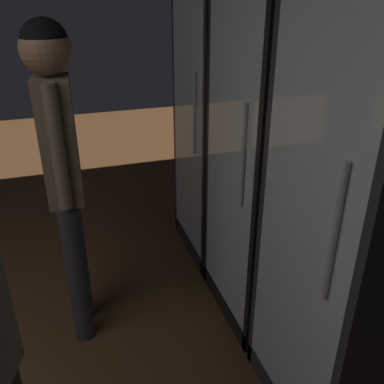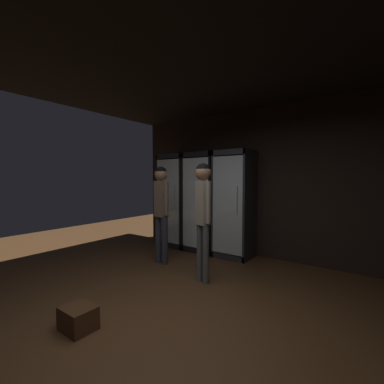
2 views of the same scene
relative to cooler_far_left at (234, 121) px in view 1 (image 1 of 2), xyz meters
name	(u,v)px [view 1 (image 1 of 2)]	position (x,y,z in m)	size (l,w,h in m)	color
cooler_far_left	(234,121)	(0.00, 0.00, 0.00)	(0.68, 0.59, 2.00)	black
cooler_left	(285,156)	(0.71, 0.00, 0.01)	(0.68, 0.59, 2.00)	black
cooler_center	(375,220)	(1.41, 0.00, 0.01)	(0.68, 0.59, 2.00)	#2B2B30
shopper_near	(61,159)	(0.56, -1.13, 0.07)	(0.31, 0.22, 1.69)	#2D2D38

